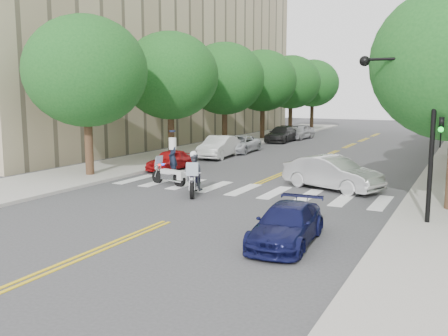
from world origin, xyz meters
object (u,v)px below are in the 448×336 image
Objects in this scene: motorcycle_police at (194,175)px; motorcycle_parked at (171,176)px; officer_standing at (173,157)px; sedan_blue at (287,225)px; convertible at (332,173)px.

motorcycle_parked is (-2.06, 1.35, -0.38)m from motorcycle_police.
officer_standing is 0.49× the size of sedan_blue.
motorcycle_parked is 3.07m from officer_standing.
motorcycle_parked is at bearing -21.34° from officer_standing.
convertible is at bearing 37.05° from officer_standing.
motorcycle_police is at bearing -9.82° from officer_standing.
convertible is at bearing 91.91° from sedan_blue.
convertible is (7.26, 2.50, 0.29)m from motorcycle_parked.
motorcycle_police is 5.36m from officer_standing.
motorcycle_police reaches higher than convertible.
motorcycle_parked is 0.53× the size of sedan_blue.
sedan_blue is at bearing 114.90° from motorcycle_police.
motorcycle_police reaches higher than motorcycle_parked.
convertible is at bearing -169.15° from motorcycle_police.
motorcycle_police is at bearing -111.79° from motorcycle_parked.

